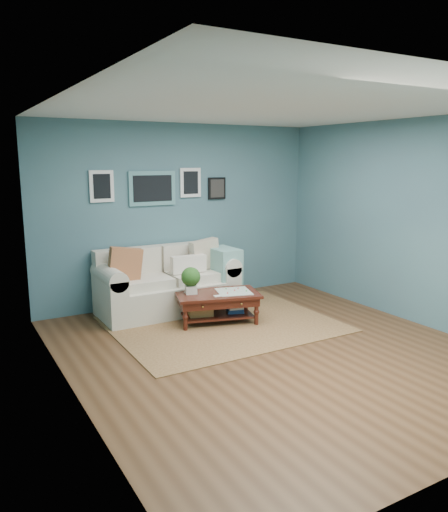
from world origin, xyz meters
TOP-DOWN VIEW (x-y plane):
  - room_shell at (-0.01, 0.06)m, footprint 5.00×5.02m
  - area_rug at (-0.05, 1.11)m, footprint 2.84×2.27m
  - loveseat at (-0.37, 2.03)m, footprint 2.00×0.91m
  - coffee_table at (-0.12, 1.25)m, footprint 1.23×0.92m

SIDE VIEW (x-z plane):
  - area_rug at x=-0.05m, z-range 0.00..0.01m
  - coffee_table at x=-0.12m, z-range -0.04..0.73m
  - loveseat at x=-0.37m, z-range -0.10..0.93m
  - room_shell at x=-0.01m, z-range 0.01..2.71m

